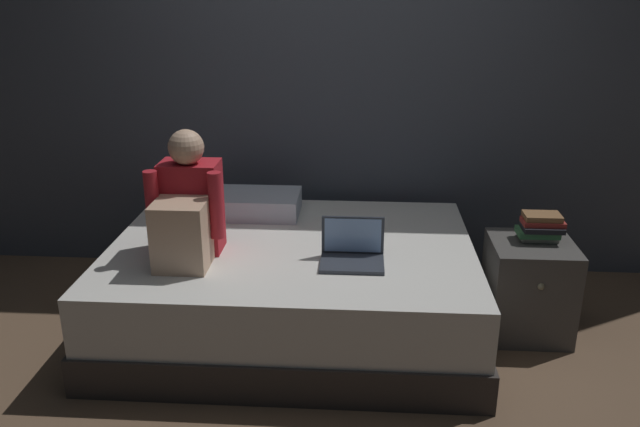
{
  "coord_description": "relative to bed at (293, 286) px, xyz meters",
  "views": [
    {
      "loc": [
        0.16,
        -2.9,
        1.86
      ],
      "look_at": [
        -0.03,
        0.1,
        0.76
      ],
      "focal_mm": 35.97,
      "sensor_mm": 36.0,
      "label": 1
    }
  ],
  "objects": [
    {
      "name": "laptop",
      "position": [
        0.33,
        -0.22,
        0.31
      ],
      "size": [
        0.32,
        0.23,
        0.22
      ],
      "color": "#333842",
      "rests_on": "bed"
    },
    {
      "name": "nightstand",
      "position": [
        1.3,
        0.03,
        0.01
      ],
      "size": [
        0.44,
        0.46,
        0.53
      ],
      "color": "#474442",
      "rests_on": "ground_plane"
    },
    {
      "name": "person_sitting",
      "position": [
        -0.51,
        -0.2,
        0.51
      ],
      "size": [
        0.39,
        0.44,
        0.66
      ],
      "color": "#B21E28",
      "rests_on": "bed"
    },
    {
      "name": "pillow",
      "position": [
        -0.29,
        0.45,
        0.32
      ],
      "size": [
        0.56,
        0.36,
        0.13
      ],
      "primitive_type": "cube",
      "color": "silver",
      "rests_on": "bed"
    },
    {
      "name": "ground_plane",
      "position": [
        0.2,
        -0.3,
        -0.25
      ],
      "size": [
        8.0,
        8.0,
        0.0
      ],
      "primitive_type": "plane",
      "color": "brown"
    },
    {
      "name": "bed",
      "position": [
        0.0,
        0.0,
        0.0
      ],
      "size": [
        2.0,
        1.5,
        0.51
      ],
      "color": "#332D2B",
      "rests_on": "ground_plane"
    },
    {
      "name": "book_stack",
      "position": [
        1.34,
        0.08,
        0.36
      ],
      "size": [
        0.24,
        0.16,
        0.15
      ],
      "color": "beige",
      "rests_on": "nightstand"
    },
    {
      "name": "wall_back",
      "position": [
        0.2,
        0.9,
        1.1
      ],
      "size": [
        5.6,
        0.1,
        2.7
      ],
      "primitive_type": "cube",
      "color": "#424751",
      "rests_on": "ground_plane"
    }
  ]
}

